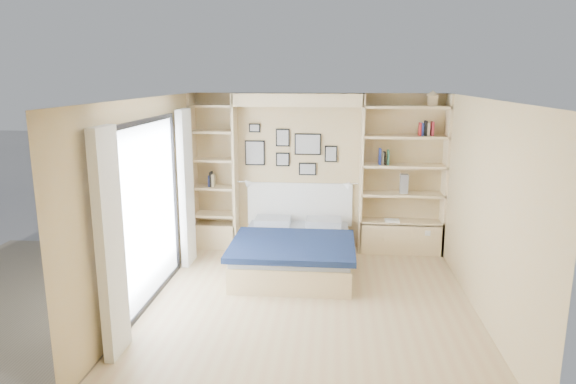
{
  "coord_description": "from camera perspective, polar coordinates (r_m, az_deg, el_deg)",
  "views": [
    {
      "loc": [
        0.28,
        -5.87,
        2.74
      ],
      "look_at": [
        -0.34,
        0.9,
        1.21
      ],
      "focal_mm": 32.0,
      "sensor_mm": 36.0,
      "label": 1
    }
  ],
  "objects": [
    {
      "name": "reading_lamps",
      "position": [
        8.06,
        1.03,
        0.92
      ],
      "size": [
        1.92,
        0.12,
        0.15
      ],
      "color": "silver",
      "rests_on": "ground"
    },
    {
      "name": "deck",
      "position": [
        7.55,
        -26.55,
        -10.03
      ],
      "size": [
        3.2,
        4.0,
        0.05
      ],
      "primitive_type": "cube",
      "color": "#756A56",
      "rests_on": "ground"
    },
    {
      "name": "room_shell",
      "position": [
        7.61,
        0.12,
        0.02
      ],
      "size": [
        4.5,
        4.5,
        4.5
      ],
      "color": "tan",
      "rests_on": "ground"
    },
    {
      "name": "bed",
      "position": [
        7.51,
        0.73,
        -6.54
      ],
      "size": [
        1.7,
        2.1,
        1.07
      ],
      "color": "beige",
      "rests_on": "ground"
    },
    {
      "name": "photo_gallery",
      "position": [
        8.21,
        0.1,
        4.7
      ],
      "size": [
        1.48,
        0.02,
        0.82
      ],
      "color": "black",
      "rests_on": "ground"
    },
    {
      "name": "ground",
      "position": [
        6.49,
        2.35,
        -12.35
      ],
      "size": [
        4.5,
        4.5,
        0.0
      ],
      "primitive_type": "plane",
      "color": "tan",
      "rests_on": "ground"
    },
    {
      "name": "shelf_decor",
      "position": [
        8.05,
        10.95,
        4.89
      ],
      "size": [
        3.55,
        0.23,
        2.03
      ],
      "color": "navy",
      "rests_on": "ground"
    },
    {
      "name": "deck_chair",
      "position": [
        7.79,
        -19.08,
        -5.79
      ],
      "size": [
        0.69,
        0.88,
        0.78
      ],
      "rotation": [
        0.0,
        0.0,
        0.34
      ],
      "color": "tan",
      "rests_on": "ground"
    }
  ]
}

